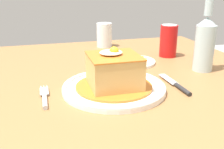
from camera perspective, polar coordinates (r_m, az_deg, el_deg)
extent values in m
cube|color=olive|center=(0.84, -4.84, -2.28)|extent=(1.20, 1.04, 0.04)
cylinder|color=olive|center=(1.53, 11.97, -7.34)|extent=(0.07, 0.07, 0.70)
cylinder|color=white|center=(0.74, 0.41, -3.05)|extent=(0.28, 0.28, 0.01)
torus|color=white|center=(0.74, 0.41, -2.52)|extent=(0.28, 0.28, 0.01)
cylinder|color=#C66B23|center=(0.74, 0.41, -2.47)|extent=(0.21, 0.21, 0.01)
cube|color=tan|center=(0.72, 0.42, 0.74)|extent=(0.13, 0.13, 0.08)
cube|color=#C66B23|center=(0.71, 0.43, 3.96)|extent=(0.13, 0.13, 0.00)
ellipsoid|color=white|center=(0.71, -0.23, 4.65)|extent=(0.06, 0.05, 0.01)
sphere|color=yellow|center=(0.71, 0.43, 4.86)|extent=(0.03, 0.03, 0.03)
cylinder|color=silver|center=(0.69, -13.90, -5.47)|extent=(0.01, 0.08, 0.01)
cube|color=silver|center=(0.75, -14.04, -3.44)|extent=(0.02, 0.05, 0.00)
cylinder|color=silver|center=(0.77, -13.49, -2.68)|extent=(0.00, 0.03, 0.00)
cylinder|color=silver|center=(0.77, -14.09, -2.73)|extent=(0.00, 0.03, 0.00)
cylinder|color=silver|center=(0.77, -14.68, -2.78)|extent=(0.00, 0.03, 0.00)
cylinder|color=#262628|center=(0.76, 14.59, -3.00)|extent=(0.01, 0.08, 0.01)
cube|color=silver|center=(0.83, 11.72, -0.94)|extent=(0.02, 0.09, 0.00)
cylinder|color=red|center=(1.08, 11.74, 6.89)|extent=(0.07, 0.07, 0.12)
cylinder|color=silver|center=(1.07, 11.97, 10.13)|extent=(0.06, 0.06, 0.00)
cylinder|color=#ADC6CC|center=(0.94, 18.78, 5.23)|extent=(0.06, 0.06, 0.15)
cone|color=#ADC6CC|center=(0.92, 19.37, 10.47)|extent=(0.06, 0.06, 0.03)
cylinder|color=#ADC6CC|center=(0.92, 19.78, 14.04)|extent=(0.03, 0.03, 0.08)
cylinder|color=gold|center=(1.23, -1.61, 7.21)|extent=(0.06, 0.06, 0.06)
cylinder|color=silver|center=(1.22, -1.63, 8.29)|extent=(0.07, 0.07, 0.10)
cylinder|color=white|center=(0.99, 4.14, 2.69)|extent=(0.17, 0.17, 0.01)
cube|color=#EAC64C|center=(1.02, 3.36, 3.78)|extent=(0.02, 0.05, 0.01)
cube|color=#EAC64C|center=(1.02, 5.28, 3.64)|extent=(0.05, 0.01, 0.01)
cube|color=#EAC64C|center=(0.97, 2.78, 2.89)|extent=(0.02, 0.05, 0.01)
cube|color=#EAC64C|center=(0.96, 5.42, 2.59)|extent=(0.03, 0.05, 0.01)
cube|color=#EAC64C|center=(0.98, 2.55, 3.14)|extent=(0.07, 0.03, 0.01)
cube|color=#EAC64C|center=(0.95, 3.16, 2.55)|extent=(0.06, 0.05, 0.01)
cube|color=#EAC64C|center=(0.98, 6.31, 3.00)|extent=(0.04, 0.03, 0.01)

